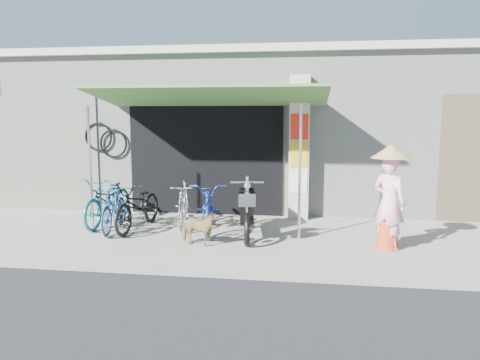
# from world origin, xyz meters

# --- Properties ---
(ground) EXTENTS (80.00, 80.00, 0.00)m
(ground) POSITION_xyz_m (0.00, 0.00, 0.00)
(ground) COLOR gray
(ground) RESTS_ON ground
(bicycle_shop) EXTENTS (12.30, 5.30, 3.66)m
(bicycle_shop) POSITION_xyz_m (-0.00, 5.09, 1.83)
(bicycle_shop) COLOR #A9AEA6
(bicycle_shop) RESTS_ON ground
(shop_pillar) EXTENTS (0.42, 0.44, 3.00)m
(shop_pillar) POSITION_xyz_m (0.85, 2.45, 1.50)
(shop_pillar) COLOR #BDB2A1
(shop_pillar) RESTS_ON ground
(awning) EXTENTS (4.60, 1.88, 2.72)m
(awning) POSITION_xyz_m (-0.90, 1.63, 2.51)
(awning) COLOR #3D6E31
(awning) RESTS_ON ground
(neighbour_left) EXTENTS (2.60, 0.06, 2.60)m
(neighbour_left) POSITION_xyz_m (-5.00, 2.59, 1.30)
(neighbour_left) COLOR #6B665B
(neighbour_left) RESTS_ON ground
(bike_teal) EXTENTS (0.77, 1.90, 0.98)m
(bike_teal) POSITION_xyz_m (-2.91, 1.31, 0.49)
(bike_teal) COLOR #1A6476
(bike_teal) RESTS_ON ground
(bike_blue) EXTENTS (0.58, 1.53, 0.90)m
(bike_blue) POSITION_xyz_m (-2.58, 0.79, 0.45)
(bike_blue) COLOR navy
(bike_blue) RESTS_ON ground
(bike_black) EXTENTS (0.79, 1.85, 0.94)m
(bike_black) POSITION_xyz_m (-2.17, 1.00, 0.47)
(bike_black) COLOR black
(bike_black) RESTS_ON ground
(bike_silver) EXTENTS (0.62, 1.53, 0.89)m
(bike_silver) POSITION_xyz_m (-1.37, 1.33, 0.45)
(bike_silver) COLOR #B3B2B7
(bike_silver) RESTS_ON ground
(bike_navy) EXTENTS (1.00, 1.94, 0.97)m
(bike_navy) POSITION_xyz_m (-0.80, 1.04, 0.49)
(bike_navy) COLOR navy
(bike_navy) RESTS_ON ground
(street_dog) EXTENTS (0.75, 0.49, 0.59)m
(street_dog) POSITION_xyz_m (-0.78, 0.03, 0.29)
(street_dog) COLOR #997451
(street_dog) RESTS_ON ground
(moped) EXTENTS (0.59, 1.94, 1.10)m
(moped) POSITION_xyz_m (-0.06, 0.87, 0.50)
(moped) COLOR black
(moped) RESTS_ON ground
(nun) EXTENTS (0.67, 0.64, 1.72)m
(nun) POSITION_xyz_m (2.36, 0.31, 0.86)
(nun) COLOR #FFABBC
(nun) RESTS_ON ground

